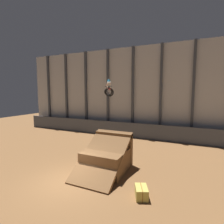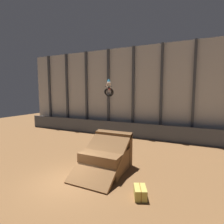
# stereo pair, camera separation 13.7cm
# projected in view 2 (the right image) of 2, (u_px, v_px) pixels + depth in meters

# --- Properties ---
(ground_plane) EXTENTS (60.00, 60.00, 0.00)m
(ground_plane) POSITION_uv_depth(u_px,v_px,m) (66.00, 182.00, 10.54)
(ground_plane) COLOR brown
(arena_back_wall) EXTENTS (32.00, 0.40, 10.88)m
(arena_back_wall) POSITION_uv_depth(u_px,v_px,m) (133.00, 92.00, 21.56)
(arena_back_wall) COLOR silver
(arena_back_wall) RESTS_ON ground_plane
(lower_barrier) EXTENTS (31.36, 0.20, 1.78)m
(lower_barrier) POSITION_uv_depth(u_px,v_px,m) (130.00, 130.00, 20.89)
(lower_barrier) COLOR #474C56
(lower_barrier) RESTS_ON ground_plane
(dirt_ramp) EXTENTS (2.84, 4.25, 2.57)m
(dirt_ramp) POSITION_uv_depth(u_px,v_px,m) (107.00, 157.00, 12.24)
(dirt_ramp) COLOR brown
(dirt_ramp) RESTS_ON ground_plane
(rider_bike_solo) EXTENTS (1.39, 1.75, 1.47)m
(rider_bike_solo) POSITION_uv_depth(u_px,v_px,m) (109.00, 89.00, 15.18)
(rider_bike_solo) COLOR black
(hay_bale_trackside) EXTENTS (0.90, 1.06, 0.57)m
(hay_bale_trackside) POSITION_uv_depth(u_px,v_px,m) (140.00, 192.00, 8.91)
(hay_bale_trackside) COLOR #CCB751
(hay_bale_trackside) RESTS_ON ground_plane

